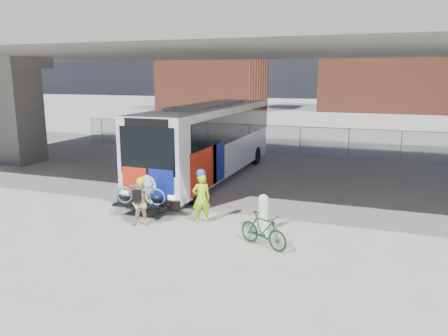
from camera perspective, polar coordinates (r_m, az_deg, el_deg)
The scene contains 9 objects.
ground at distance 17.36m, azimuth -0.78°, elevation -4.75°, with size 160.00×160.00×0.00m, color #9E9991.
bus at distance 21.36m, azimuth -1.89°, elevation 4.20°, with size 2.67×13.00×3.69m.
overpass at distance 20.46m, azimuth 3.34°, elevation 16.30°, with size 40.00×16.00×7.95m.
chainlink_fence at distance 28.38m, azimuth 7.93°, elevation 4.65°, with size 30.00×0.06×30.00m.
brick_buildings at distance 63.92m, azimuth 16.31°, elevation 11.93°, with size 54.00×22.00×12.00m.
bollard at distance 14.29m, azimuth 5.14°, elevation -5.70°, with size 0.33×0.33×1.26m.
cyclist_hivis at distance 15.04m, azimuth -2.98°, elevation -3.80°, with size 0.76×0.70×1.90m.
cyclist_tan at distance 14.93m, azimuth -10.74°, elevation -4.56°, with size 0.91×0.80×1.71m.
bike_parked at distance 13.08m, azimuth 5.15°, elevation -8.09°, with size 0.49×1.74×1.05m, color #133E1C.
Camera 1 is at (5.96, -15.52, 5.01)m, focal length 35.00 mm.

